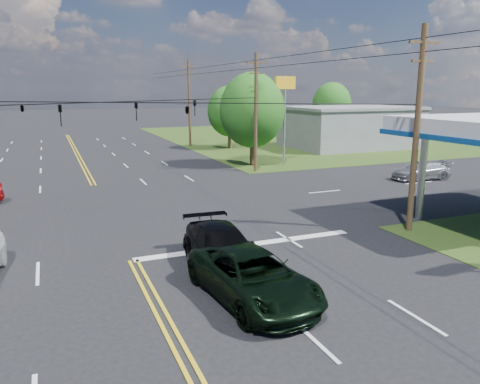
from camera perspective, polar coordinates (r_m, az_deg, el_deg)
name	(u,v)px	position (r m, az deg, el deg)	size (l,w,h in m)	color
ground	(108,213)	(26.87, -15.81, -2.44)	(280.00, 280.00, 0.00)	black
grass_ne	(329,136)	(69.42, 10.75, 6.72)	(46.00, 48.00, 0.03)	#2C4315
stop_bar	(248,245)	(20.60, 1.01, -6.49)	(10.00, 0.50, 0.02)	silver
retail_ne	(350,128)	(56.55, 13.21, 7.58)	(14.00, 10.00, 4.40)	slate
pole_se	(417,128)	(23.15, 20.75, 7.27)	(1.60, 0.28, 9.50)	#3E2E1A
pole_ne	(256,111)	(38.31, 1.94, 9.80)	(1.60, 0.28, 9.50)	#3E2E1A
pole_right_far	(189,102)	(56.15, -6.21, 10.84)	(1.60, 0.28, 10.00)	#3E2E1A
span_wire_signals	(101,102)	(26.03, -16.59, 10.43)	(26.00, 18.00, 1.13)	black
power_lines	(102,48)	(24.11, -16.46, 16.52)	(26.04, 100.00, 0.64)	black
tree_right_a	(252,110)	(41.45, 1.49, 9.94)	(5.70, 5.70, 8.18)	#3E2E1A
tree_right_b	(229,111)	(53.52, -1.30, 9.81)	(4.94, 4.94, 7.09)	#3E2E1A
tree_far_r	(332,105)	(66.91, 11.12, 10.40)	(5.32, 5.32, 7.63)	#3E2E1A
pickup_dkgreen	(253,276)	(15.29, 1.58, -10.26)	(2.60, 5.64, 1.57)	black
suv_black	(222,249)	(17.79, -2.23, -6.91)	(2.22, 5.45, 1.58)	black
sedan_far	(421,171)	(37.76, 21.20, 2.44)	(1.87, 4.61, 1.34)	#9F9EA3
polesign_ne	(285,96)	(41.62, 5.50, 11.53)	(2.15, 0.72, 7.81)	#A5A5AA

